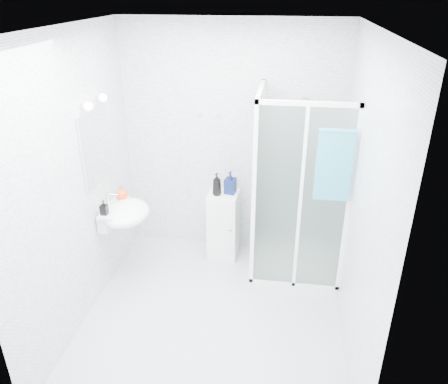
% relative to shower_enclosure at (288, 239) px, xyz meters
% --- Properties ---
extents(room, '(2.40, 2.60, 2.60)m').
position_rel_shower_enclosure_xyz_m(room, '(-0.67, -0.77, 0.85)').
color(room, white).
rests_on(room, ground).
extents(shower_enclosure, '(0.90, 0.95, 2.00)m').
position_rel_shower_enclosure_xyz_m(shower_enclosure, '(0.00, 0.00, 0.00)').
color(shower_enclosure, white).
rests_on(shower_enclosure, ground).
extents(wall_basin, '(0.46, 0.56, 0.35)m').
position_rel_shower_enclosure_xyz_m(wall_basin, '(-1.66, -0.32, 0.35)').
color(wall_basin, white).
rests_on(wall_basin, ground).
extents(mirror, '(0.02, 0.60, 0.70)m').
position_rel_shower_enclosure_xyz_m(mirror, '(-1.85, -0.32, 1.05)').
color(mirror, white).
rests_on(mirror, room).
extents(vanity_lights, '(0.10, 0.40, 0.08)m').
position_rel_shower_enclosure_xyz_m(vanity_lights, '(-1.80, -0.32, 1.47)').
color(vanity_lights, silver).
rests_on(vanity_lights, room).
extents(wall_hooks, '(0.23, 0.06, 0.03)m').
position_rel_shower_enclosure_xyz_m(wall_hooks, '(-0.92, 0.49, 1.17)').
color(wall_hooks, silver).
rests_on(wall_hooks, room).
extents(storage_cabinet, '(0.34, 0.36, 0.79)m').
position_rel_shower_enclosure_xyz_m(storage_cabinet, '(-0.73, 0.28, -0.05)').
color(storage_cabinet, white).
rests_on(storage_cabinet, ground).
extents(hand_towel, '(0.31, 0.05, 0.66)m').
position_rel_shower_enclosure_xyz_m(hand_towel, '(0.34, -0.40, 1.03)').
color(hand_towel, teal).
rests_on(hand_towel, shower_enclosure).
extents(shampoo_bottle_a, '(0.12, 0.12, 0.26)m').
position_rel_shower_enclosure_xyz_m(shampoo_bottle_a, '(-0.79, 0.25, 0.47)').
color(shampoo_bottle_a, black).
rests_on(shampoo_bottle_a, storage_cabinet).
extents(shampoo_bottle_b, '(0.14, 0.14, 0.25)m').
position_rel_shower_enclosure_xyz_m(shampoo_bottle_b, '(-0.66, 0.31, 0.47)').
color(shampoo_bottle_b, '#0B1847').
rests_on(shampoo_bottle_b, storage_cabinet).
extents(soap_dispenser_orange, '(0.14, 0.14, 0.16)m').
position_rel_shower_enclosure_xyz_m(soap_dispenser_orange, '(-1.73, -0.15, 0.49)').
color(soap_dispenser_orange, '#F5481C').
rests_on(soap_dispenser_orange, wall_basin).
extents(soap_dispenser_black, '(0.07, 0.07, 0.15)m').
position_rel_shower_enclosure_xyz_m(soap_dispenser_black, '(-1.78, -0.48, 0.49)').
color(soap_dispenser_black, black).
rests_on(soap_dispenser_black, wall_basin).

